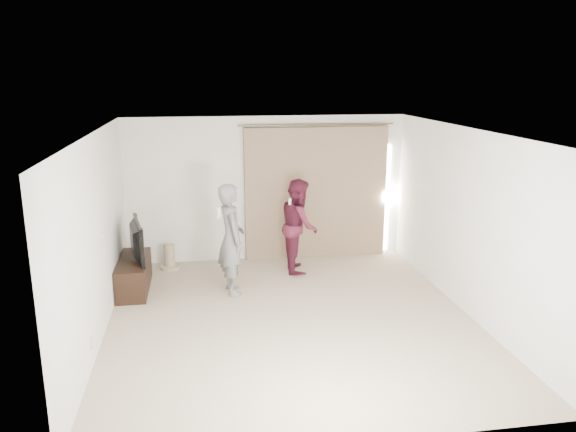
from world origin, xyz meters
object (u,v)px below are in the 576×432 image
object	(u,v)px
tv_console	(134,275)
person_man	(231,239)
person_woman	(299,225)
tv	(132,241)

from	to	relation	value
tv_console	person_man	distance (m)	1.68
tv_console	person_woman	bearing A→B (deg)	10.21
person_woman	person_man	bearing A→B (deg)	-145.40
tv	person_woman	xyz separation A→B (m)	(2.73, 0.49, -0.00)
tv_console	tv	world-z (taller)	tv
tv_console	tv	xyz separation A→B (m)	(0.00, 0.00, 0.56)
person_man	person_woman	bearing A→B (deg)	34.60
person_man	tv	bearing A→B (deg)	167.44
tv_console	person_man	xyz separation A→B (m)	(1.52, -0.34, 0.61)
tv	person_man	world-z (taller)	person_man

